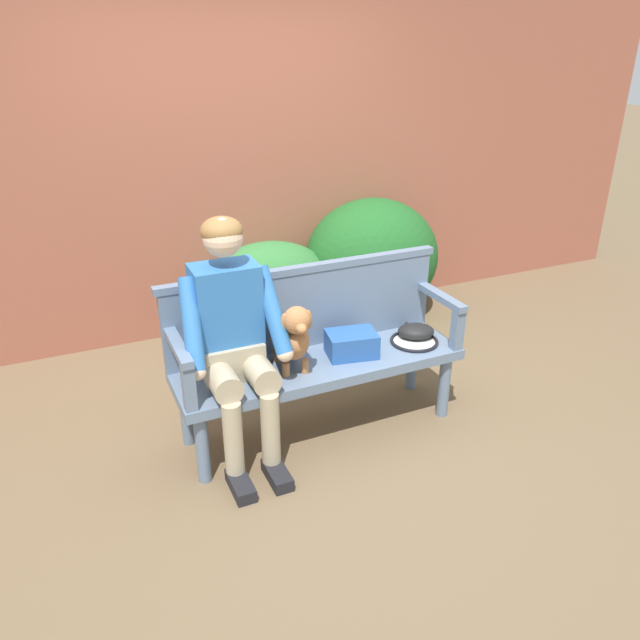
{
  "coord_description": "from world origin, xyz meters",
  "views": [
    {
      "loc": [
        -1.24,
        -2.73,
        2.08
      ],
      "look_at": [
        0.0,
        0.0,
        0.71
      ],
      "focal_mm": 33.73,
      "sensor_mm": 36.0,
      "label": 1
    }
  ],
  "objects_px": {
    "person_seated": "(232,334)",
    "garden_bench": "(320,370)",
    "tennis_racket": "(413,339)",
    "baseball_glove": "(416,331)",
    "sports_bag": "(352,344)",
    "dog_on_bench": "(292,336)"
  },
  "relations": [
    {
      "from": "garden_bench",
      "to": "dog_on_bench",
      "type": "relative_size",
      "value": 3.95
    },
    {
      "from": "tennis_racket",
      "to": "person_seated",
      "type": "bearing_deg",
      "value": -179.75
    },
    {
      "from": "baseball_glove",
      "to": "sports_bag",
      "type": "bearing_deg",
      "value": -151.28
    },
    {
      "from": "dog_on_bench",
      "to": "sports_bag",
      "type": "xyz_separation_m",
      "value": [
        0.37,
        0.02,
        -0.14
      ]
    },
    {
      "from": "dog_on_bench",
      "to": "baseball_glove",
      "type": "xyz_separation_m",
      "value": [
        0.83,
        0.05,
        -0.16
      ]
    },
    {
      "from": "garden_bench",
      "to": "person_seated",
      "type": "xyz_separation_m",
      "value": [
        -0.5,
        -0.01,
        0.33
      ]
    },
    {
      "from": "person_seated",
      "to": "dog_on_bench",
      "type": "relative_size",
      "value": 3.18
    },
    {
      "from": "dog_on_bench",
      "to": "baseball_glove",
      "type": "bearing_deg",
      "value": 3.61
    },
    {
      "from": "dog_on_bench",
      "to": "person_seated",
      "type": "bearing_deg",
      "value": 175.4
    },
    {
      "from": "tennis_racket",
      "to": "sports_bag",
      "type": "bearing_deg",
      "value": -178.66
    },
    {
      "from": "dog_on_bench",
      "to": "sports_bag",
      "type": "bearing_deg",
      "value": 3.17
    },
    {
      "from": "baseball_glove",
      "to": "sports_bag",
      "type": "relative_size",
      "value": 0.79
    },
    {
      "from": "garden_bench",
      "to": "baseball_glove",
      "type": "height_order",
      "value": "baseball_glove"
    },
    {
      "from": "tennis_racket",
      "to": "garden_bench",
      "type": "bearing_deg",
      "value": 179.49
    },
    {
      "from": "person_seated",
      "to": "baseball_glove",
      "type": "height_order",
      "value": "person_seated"
    },
    {
      "from": "dog_on_bench",
      "to": "baseball_glove",
      "type": "relative_size",
      "value": 1.9
    },
    {
      "from": "sports_bag",
      "to": "garden_bench",
      "type": "bearing_deg",
      "value": 175.37
    },
    {
      "from": "person_seated",
      "to": "garden_bench",
      "type": "bearing_deg",
      "value": 1.18
    },
    {
      "from": "person_seated",
      "to": "sports_bag",
      "type": "bearing_deg",
      "value": -0.43
    },
    {
      "from": "person_seated",
      "to": "baseball_glove",
      "type": "bearing_deg",
      "value": 1.32
    },
    {
      "from": "dog_on_bench",
      "to": "tennis_racket",
      "type": "height_order",
      "value": "dog_on_bench"
    },
    {
      "from": "person_seated",
      "to": "tennis_racket",
      "type": "relative_size",
      "value": 2.29
    }
  ]
}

